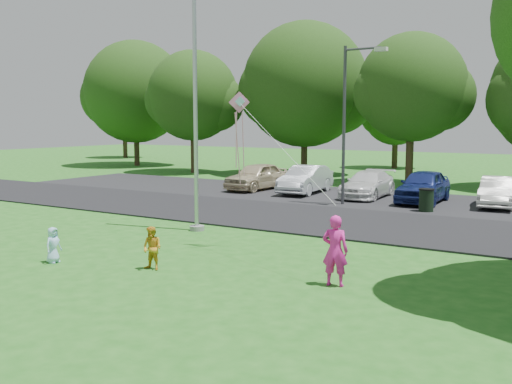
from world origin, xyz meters
The scene contains 12 objects.
ground centered at (0.00, 0.00, 0.00)m, with size 120.00×120.00×0.00m, color #1F631A.
park_road centered at (0.00, 9.00, 0.03)m, with size 60.00×6.00×0.06m, color black.
parking_strip centered at (0.00, 15.50, 0.03)m, with size 42.00×7.00×0.06m, color black.
flagpole centered at (-3.50, 5.00, 4.17)m, with size 0.50×0.50×10.00m.
street_lamp centered at (-1.31, 12.99, 4.12)m, with size 1.93×0.28×6.85m.
trash_can centered at (2.10, 12.82, 0.49)m, with size 0.62×0.62×0.98m.
tree_row centered at (1.59, 24.23, 5.71)m, with size 64.35×11.94×10.88m.
parked_cars centered at (0.37, 15.53, 0.75)m, with size 17.40×5.20×1.47m.
woman centered at (3.11, 1.37, 0.80)m, with size 0.58×0.38×1.60m, color #FA21A5.
child_yellow centered at (-1.29, 0.29, 0.54)m, with size 0.53×0.41×1.08m, color gold.
child_blue centered at (-3.97, -0.50, 0.47)m, with size 0.46×0.30×0.94m, color #A6D4FF.
kite centered at (-0.67, 3.37, 3.71)m, with size 4.14×2.31×2.67m.
Camera 1 is at (8.05, -10.12, 3.63)m, focal length 40.00 mm.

